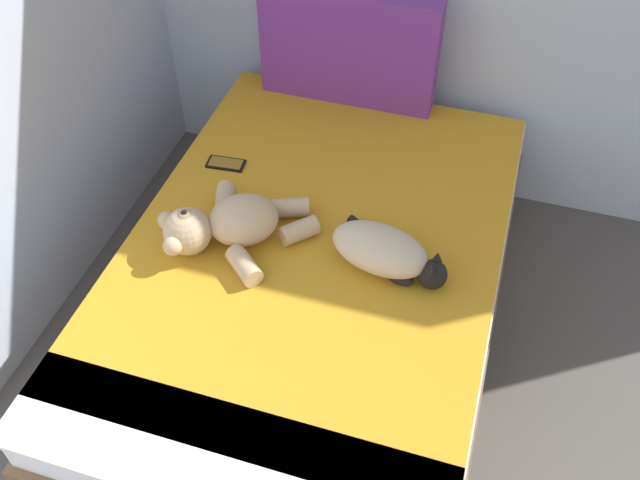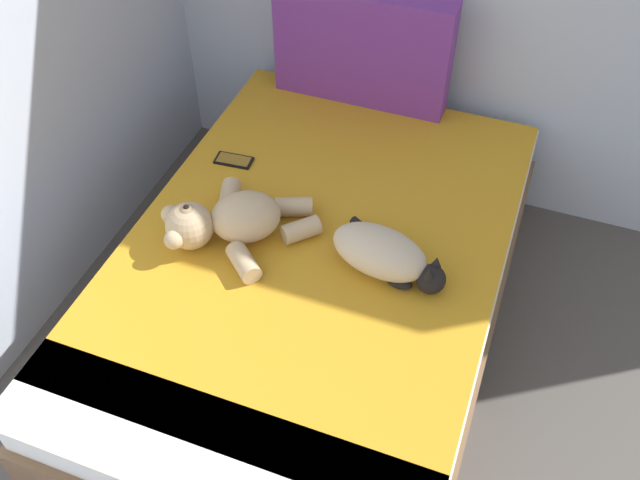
# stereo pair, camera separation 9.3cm
# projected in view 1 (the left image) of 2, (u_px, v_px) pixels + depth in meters

# --- Properties ---
(bed) EXTENTS (1.33, 1.97, 0.51)m
(bed) POSITION_uv_depth(u_px,v_px,m) (314.00, 291.00, 2.63)
(bed) COLOR brown
(bed) RESTS_ON ground_plane
(patterned_cushion) EXTENTS (0.74, 0.13, 0.49)m
(patterned_cushion) POSITION_uv_depth(u_px,v_px,m) (349.00, 46.00, 2.88)
(patterned_cushion) COLOR #72338C
(patterned_cushion) RESTS_ON bed
(cat) EXTENTS (0.42, 0.31, 0.15)m
(cat) POSITION_uv_depth(u_px,v_px,m) (385.00, 252.00, 2.32)
(cat) COLOR #C6B293
(cat) RESTS_ON bed
(teddy_bear) EXTENTS (0.53, 0.44, 0.18)m
(teddy_bear) POSITION_uv_depth(u_px,v_px,m) (228.00, 224.00, 2.40)
(teddy_bear) COLOR tan
(teddy_bear) RESTS_ON bed
(cell_phone) EXTENTS (0.15, 0.08, 0.01)m
(cell_phone) POSITION_uv_depth(u_px,v_px,m) (226.00, 164.00, 2.73)
(cell_phone) COLOR black
(cell_phone) RESTS_ON bed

